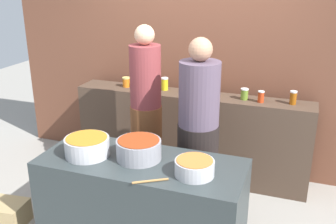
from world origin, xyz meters
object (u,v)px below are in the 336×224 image
(preserve_jar_2, at_px, (165,84))
(preserve_jar_8, at_px, (293,98))
(preserve_jar_0, at_px, (126,82))
(wooden_spoon, at_px, (150,181))
(cooking_pot_center, at_px, (139,149))
(preserve_jar_3, at_px, (191,87))
(preserve_jar_1, at_px, (139,83))
(preserve_jar_5, at_px, (212,89))
(cook_with_tongs, at_px, (146,122))
(cook_in_cap, at_px, (198,141))
(cooking_pot_right, at_px, (194,168))
(bread_crate, at_px, (5,213))
(preserve_jar_7, at_px, (261,97))
(preserve_jar_6, at_px, (244,94))
(cooking_pot_left, at_px, (87,146))
(preserve_jar_4, at_px, (201,91))

(preserve_jar_2, relative_size, preserve_jar_8, 1.02)
(preserve_jar_0, distance_m, preserve_jar_8, 1.90)
(preserve_jar_0, distance_m, wooden_spoon, 1.99)
(cooking_pot_center, bearing_deg, wooden_spoon, -54.20)
(preserve_jar_3, bearing_deg, preserve_jar_1, -173.58)
(preserve_jar_5, bearing_deg, cook_with_tongs, -130.91)
(cook_with_tongs, height_order, cook_in_cap, cook_with_tongs)
(cooking_pot_center, height_order, cooking_pot_right, cooking_pot_center)
(wooden_spoon, height_order, bread_crate, wooden_spoon)
(preserve_jar_0, height_order, preserve_jar_7, preserve_jar_7)
(preserve_jar_6, relative_size, preserve_jar_7, 0.99)
(preserve_jar_1, bearing_deg, wooden_spoon, -63.78)
(preserve_jar_0, relative_size, cooking_pot_right, 0.39)
(cooking_pot_left, distance_m, wooden_spoon, 0.71)
(preserve_jar_8, bearing_deg, preserve_jar_7, -171.98)
(cook_with_tongs, bearing_deg, preserve_jar_2, 92.04)
(wooden_spoon, bearing_deg, cooking_pot_center, 125.80)
(preserve_jar_4, relative_size, preserve_jar_8, 0.90)
(preserve_jar_0, xyz_separation_m, preserve_jar_2, (0.47, 0.03, 0.01))
(preserve_jar_7, bearing_deg, cooking_pot_left, -131.10)
(preserve_jar_7, height_order, cooking_pot_right, preserve_jar_7)
(preserve_jar_4, xyz_separation_m, preserve_jar_5, (0.10, 0.10, -0.00))
(preserve_jar_3, bearing_deg, preserve_jar_8, -2.68)
(preserve_jar_8, xyz_separation_m, wooden_spoon, (-0.89, -1.70, -0.23))
(preserve_jar_0, height_order, bread_crate, preserve_jar_0)
(preserve_jar_8, bearing_deg, preserve_jar_1, -179.46)
(preserve_jar_1, xyz_separation_m, cooking_pot_left, (0.17, -1.45, -0.16))
(bread_crate, bearing_deg, cook_in_cap, 24.68)
(preserve_jar_7, xyz_separation_m, cooking_pot_center, (-0.81, -1.33, -0.14))
(preserve_jar_7, bearing_deg, preserve_jar_2, 175.75)
(cooking_pot_right, distance_m, cook_with_tongs, 1.20)
(preserve_jar_5, xyz_separation_m, cook_in_cap, (0.07, -0.83, -0.27))
(cooking_pot_center, xyz_separation_m, cook_with_tongs, (-0.27, 0.80, -0.09))
(preserve_jar_6, xyz_separation_m, cook_in_cap, (-0.29, -0.77, -0.27))
(preserve_jar_2, bearing_deg, cooking_pot_right, -62.28)
(preserve_jar_2, relative_size, cooking_pot_left, 0.39)
(cooking_pot_right, distance_m, bread_crate, 2.01)
(preserve_jar_8, bearing_deg, bread_crate, -147.81)
(preserve_jar_6, xyz_separation_m, cook_with_tongs, (-0.90, -0.57, -0.23))
(preserve_jar_2, distance_m, preserve_jar_5, 0.56)
(preserve_jar_1, relative_size, preserve_jar_3, 1.28)
(preserve_jar_8, bearing_deg, cooking_pot_right, -112.64)
(preserve_jar_2, xyz_separation_m, cooking_pot_left, (-0.14, -1.50, -0.16))
(cooking_pot_center, bearing_deg, cook_in_cap, 60.38)
(preserve_jar_5, height_order, cook_in_cap, cook_in_cap)
(preserve_jar_6, height_order, cooking_pot_right, preserve_jar_6)
(preserve_jar_4, xyz_separation_m, preserve_jar_7, (0.65, 0.01, -0.00))
(preserve_jar_1, bearing_deg, cooking_pot_right, -53.13)
(preserve_jar_6, relative_size, cooking_pot_left, 0.33)
(preserve_jar_1, bearing_deg, preserve_jar_7, -1.17)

